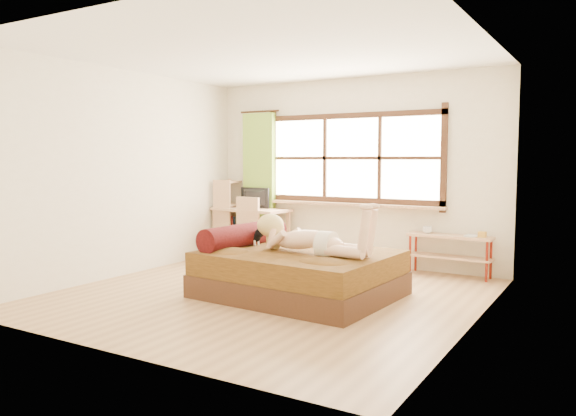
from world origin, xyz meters
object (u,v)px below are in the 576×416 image
Objects in this scene: kitten at (251,235)px; bookshelf at (229,216)px; bed at (296,271)px; pipe_shelf at (451,246)px; woman at (309,226)px; desk at (251,215)px; chair at (243,226)px.

kitten is 0.25× the size of bookshelf.
bed is 1.93× the size of pipe_shelf.
woman reaches higher than kitten.
pipe_shelf is at bearing -9.53° from bookshelf.
pipe_shelf is at bearing 47.62° from kitten.
bed is 2.61m from desk.
bookshelf is at bearing -177.39° from pipe_shelf.
bookshelf is at bearing 149.13° from chair.
chair is (-1.07, 1.35, -0.09)m from kitten.
woman is 2.77m from desk.
woman is 1.29× the size of pipe_shelf.
desk is 1.07× the size of bookshelf.
chair is at bearing -168.75° from pipe_shelf.
kitten is 0.32× the size of chair.
bed is at bearing 168.87° from woman.
bed reaches higher than kitten.
chair reaches higher than desk.
woman is 2.27m from pipe_shelf.
bookshelf is (-0.49, 0.08, -0.06)m from desk.
chair is 3.02m from pipe_shelf.
pipe_shelf is (1.90, 1.83, -0.23)m from kitten.
chair is at bearing -67.48° from desk.
desk is at bearing 139.49° from bed.
desk is at bearing 128.43° from kitten.
kitten is 0.24× the size of desk.
bookshelf reaches higher than desk.
chair is at bearing 146.17° from woman.
pipe_shelf is (1.03, 1.98, -0.41)m from woman.
woman is 3.21m from bookshelf.
chair reaches higher than bed.
pipe_shelf is at bearing 66.19° from woman.
pipe_shelf is (3.08, 0.12, -0.27)m from desk.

